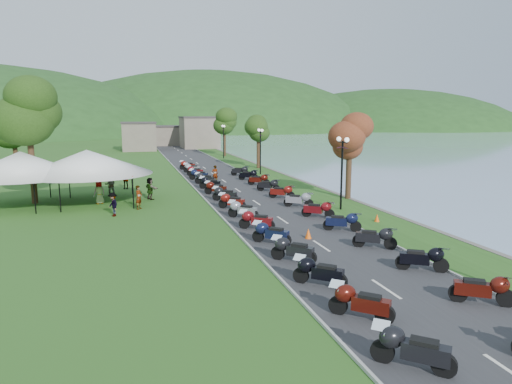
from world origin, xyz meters
TOP-DOWN VIEW (x-y plane):
  - ground at (0.00, 0.00)m, footprint 400.00×400.00m
  - road at (0.00, 40.00)m, footprint 7.00×120.00m
  - hills_backdrop at (0.00, 200.00)m, footprint 360.00×120.00m
  - far_building at (-2.00, 85.00)m, footprint 18.00×16.00m
  - moto_row_left at (-2.25, 21.64)m, footprint 2.60×47.85m
  - moto_row_right at (2.45, 17.79)m, footprint 2.60×41.34m
  - vendor_tent_main at (-12.12, 25.51)m, footprint 6.35×6.35m
  - vendor_tent_side at (-16.56, 25.22)m, footprint 5.61×5.61m
  - tree_park_left at (-16.05, 26.43)m, footprint 4.13×4.13m
  - tree_lakeside at (7.44, 21.71)m, footprint 2.61×2.61m
  - pedestrian_a at (-8.58, 22.00)m, footprint 0.70×0.76m
  - pedestrian_b at (-10.67, 28.24)m, footprint 0.91×0.51m
  - pedestrian_c at (-10.27, 20.11)m, footprint 0.79×1.10m
  - traffic_cone_near at (-0.10, 11.51)m, footprint 0.36×0.36m

SIDE VIEW (x-z plane):
  - ground at x=0.00m, z-range 0.00..0.00m
  - hills_backdrop at x=0.00m, z-range -38.00..38.00m
  - pedestrian_a at x=-8.58m, z-range -0.84..0.84m
  - pedestrian_b at x=-10.67m, z-range -0.92..0.92m
  - pedestrian_c at x=-10.27m, z-range -0.78..0.78m
  - road at x=0.00m, z-range 0.00..0.02m
  - traffic_cone_near at x=-0.10m, z-range 0.00..0.56m
  - moto_row_left at x=-2.25m, z-range 0.00..1.10m
  - moto_row_right at x=2.45m, z-range 0.00..1.10m
  - vendor_tent_main at x=-12.12m, z-range 0.00..4.00m
  - vendor_tent_side at x=-16.56m, z-range 0.00..4.00m
  - far_building at x=-2.00m, z-range 0.00..5.00m
  - tree_lakeside at x=7.44m, z-range 0.00..7.24m
  - tree_park_left at x=-16.05m, z-range 0.00..11.47m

